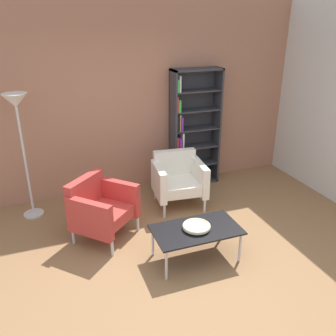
{
  "coord_description": "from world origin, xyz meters",
  "views": [
    {
      "loc": [
        -1.29,
        -2.89,
        2.63
      ],
      "look_at": [
        0.09,
        0.84,
        0.95
      ],
      "focal_mm": 38.48,
      "sensor_mm": 36.0,
      "label": 1
    }
  ],
  "objects_px": {
    "decorative_bowl": "(197,226)",
    "armchair_spare_guest": "(178,178)",
    "bookshelf_tall": "(191,130)",
    "armchair_near_window": "(101,207)",
    "floor_lamp_torchiere": "(18,116)",
    "coffee_table_low": "(196,231)"
  },
  "relations": [
    {
      "from": "armchair_spare_guest",
      "to": "floor_lamp_torchiere",
      "type": "relative_size",
      "value": 0.45
    },
    {
      "from": "bookshelf_tall",
      "to": "armchair_near_window",
      "type": "height_order",
      "value": "bookshelf_tall"
    },
    {
      "from": "coffee_table_low",
      "to": "armchair_near_window",
      "type": "distance_m",
      "value": 1.27
    },
    {
      "from": "decorative_bowl",
      "to": "floor_lamp_torchiere",
      "type": "relative_size",
      "value": 0.18
    },
    {
      "from": "armchair_spare_guest",
      "to": "floor_lamp_torchiere",
      "type": "height_order",
      "value": "floor_lamp_torchiere"
    },
    {
      "from": "armchair_near_window",
      "to": "floor_lamp_torchiere",
      "type": "xyz_separation_m",
      "value": [
        -0.83,
        0.88,
        1.03
      ]
    },
    {
      "from": "coffee_table_low",
      "to": "armchair_spare_guest",
      "type": "relative_size",
      "value": 1.28
    },
    {
      "from": "floor_lamp_torchiere",
      "to": "armchair_near_window",
      "type": "bearing_deg",
      "value": -46.63
    },
    {
      "from": "bookshelf_tall",
      "to": "coffee_table_low",
      "type": "height_order",
      "value": "bookshelf_tall"
    },
    {
      "from": "armchair_spare_guest",
      "to": "bookshelf_tall",
      "type": "bearing_deg",
      "value": 59.39
    },
    {
      "from": "decorative_bowl",
      "to": "armchair_near_window",
      "type": "height_order",
      "value": "armchair_near_window"
    },
    {
      "from": "bookshelf_tall",
      "to": "decorative_bowl",
      "type": "bearing_deg",
      "value": -111.77
    },
    {
      "from": "armchair_spare_guest",
      "to": "armchair_near_window",
      "type": "distance_m",
      "value": 1.33
    },
    {
      "from": "armchair_near_window",
      "to": "bookshelf_tall",
      "type": "bearing_deg",
      "value": -10.88
    },
    {
      "from": "armchair_spare_guest",
      "to": "armchair_near_window",
      "type": "bearing_deg",
      "value": -153.42
    },
    {
      "from": "decorative_bowl",
      "to": "armchair_spare_guest",
      "type": "distance_m",
      "value": 1.36
    },
    {
      "from": "bookshelf_tall",
      "to": "floor_lamp_torchiere",
      "type": "distance_m",
      "value": 2.62
    },
    {
      "from": "floor_lamp_torchiere",
      "to": "coffee_table_low",
      "type": "bearing_deg",
      "value": -44.46
    },
    {
      "from": "armchair_near_window",
      "to": "floor_lamp_torchiere",
      "type": "relative_size",
      "value": 0.55
    },
    {
      "from": "bookshelf_tall",
      "to": "armchair_spare_guest",
      "type": "xyz_separation_m",
      "value": [
        -0.48,
        -0.65,
        -0.51
      ]
    },
    {
      "from": "bookshelf_tall",
      "to": "coffee_table_low",
      "type": "distance_m",
      "value": 2.2
    },
    {
      "from": "floor_lamp_torchiere",
      "to": "armchair_spare_guest",
      "type": "bearing_deg",
      "value": -11.16
    }
  ]
}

